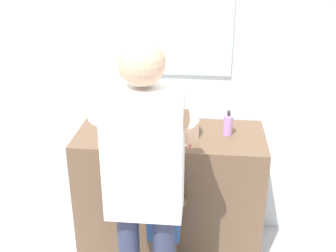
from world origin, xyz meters
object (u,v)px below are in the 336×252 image
at_px(soap_bottle, 228,125).
at_px(adult_parent, 145,170).
at_px(toothbrush_cup, 115,127).
at_px(child_toddler, 164,220).

height_order(soap_bottle, adult_parent, adult_parent).
bearing_deg(soap_bottle, toothbrush_cup, -175.22).
bearing_deg(soap_bottle, adult_parent, -122.14).
bearing_deg(child_toddler, soap_bottle, 48.90).
relative_size(child_toddler, adult_parent, 0.51).
relative_size(soap_bottle, child_toddler, 0.20).
bearing_deg(child_toddler, adult_parent, -103.62).
xyz_separation_m(toothbrush_cup, child_toddler, (0.36, -0.36, -0.44)).
height_order(child_toddler, adult_parent, adult_parent).
distance_m(child_toddler, adult_parent, 0.56).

